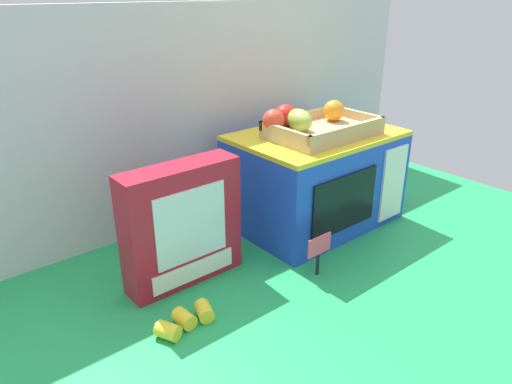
{
  "coord_description": "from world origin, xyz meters",
  "views": [
    {
      "loc": [
        -0.69,
        -0.83,
        0.61
      ],
      "look_at": [
        -0.01,
        -0.02,
        0.15
      ],
      "focal_mm": 33.22,
      "sensor_mm": 36.0,
      "label": 1
    }
  ],
  "objects_px": {
    "cookie_set_box": "(182,225)",
    "loose_toy_banana": "(186,320)",
    "toy_microwave": "(315,178)",
    "food_groups_crate": "(313,125)",
    "price_sign": "(319,249)"
  },
  "relations": [
    {
      "from": "cookie_set_box",
      "to": "loose_toy_banana",
      "type": "xyz_separation_m",
      "value": [
        -0.09,
        -0.15,
        -0.12
      ]
    },
    {
      "from": "food_groups_crate",
      "to": "price_sign",
      "type": "relative_size",
      "value": 2.86
    },
    {
      "from": "food_groups_crate",
      "to": "cookie_set_box",
      "type": "xyz_separation_m",
      "value": [
        -0.41,
        -0.01,
        -0.15
      ]
    },
    {
      "from": "cookie_set_box",
      "to": "loose_toy_banana",
      "type": "bearing_deg",
      "value": -121.71
    },
    {
      "from": "cookie_set_box",
      "to": "toy_microwave",
      "type": "bearing_deg",
      "value": 2.55
    },
    {
      "from": "toy_microwave",
      "to": "loose_toy_banana",
      "type": "bearing_deg",
      "value": -162.6
    },
    {
      "from": "food_groups_crate",
      "to": "loose_toy_banana",
      "type": "distance_m",
      "value": 0.59
    },
    {
      "from": "loose_toy_banana",
      "to": "price_sign",
      "type": "bearing_deg",
      "value": -6.34
    },
    {
      "from": "cookie_set_box",
      "to": "price_sign",
      "type": "xyz_separation_m",
      "value": [
        0.24,
        -0.18,
        -0.07
      ]
    },
    {
      "from": "loose_toy_banana",
      "to": "cookie_set_box",
      "type": "bearing_deg",
      "value": 58.29
    },
    {
      "from": "food_groups_crate",
      "to": "price_sign",
      "type": "xyz_separation_m",
      "value": [
        -0.17,
        -0.19,
        -0.22
      ]
    },
    {
      "from": "toy_microwave",
      "to": "loose_toy_banana",
      "type": "xyz_separation_m",
      "value": [
        -0.53,
        -0.17,
        -0.11
      ]
    },
    {
      "from": "toy_microwave",
      "to": "price_sign",
      "type": "distance_m",
      "value": 0.29
    },
    {
      "from": "price_sign",
      "to": "loose_toy_banana",
      "type": "bearing_deg",
      "value": 173.66
    },
    {
      "from": "food_groups_crate",
      "to": "loose_toy_banana",
      "type": "xyz_separation_m",
      "value": [
        -0.5,
        -0.16,
        -0.27
      ]
    }
  ]
}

